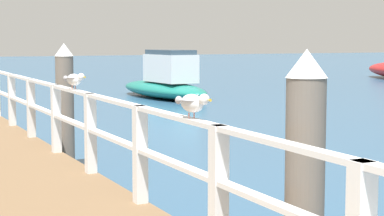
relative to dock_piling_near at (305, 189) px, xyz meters
name	(u,v)px	position (x,y,z in m)	size (l,w,h in m)	color
pier_railing	(43,105)	(-0.38, 6.38, 0.04)	(0.12, 18.34, 0.96)	white
dock_piling_near	(305,189)	(0.00, 0.00, 0.00)	(0.29, 0.29, 1.98)	#6B6056
dock_piling_far	(65,106)	(0.00, 6.50, 0.00)	(0.29, 0.29, 1.98)	#6B6056
seagull_foreground	(193,102)	(-0.38, 1.04, 0.54)	(0.20, 0.48, 0.21)	white
seagull_background	(74,79)	(-0.38, 4.57, 0.54)	(0.23, 0.47, 0.21)	white
boat_2	(166,82)	(6.47, 17.69, -0.44)	(1.99, 5.48, 1.67)	#197266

